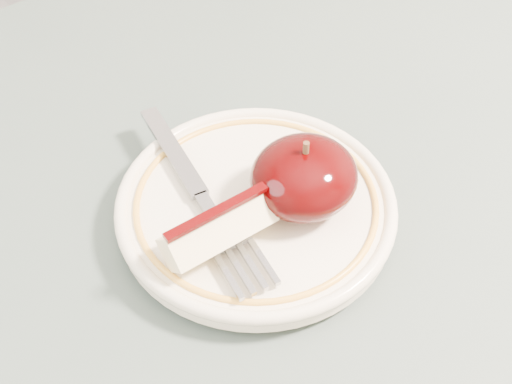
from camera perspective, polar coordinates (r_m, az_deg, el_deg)
table at (r=0.52m, az=11.62°, el=-13.51°), size 0.90×0.90×0.75m
plate at (r=0.47m, az=-0.00°, el=-1.16°), size 0.18×0.18×0.02m
apple_half at (r=0.45m, az=3.86°, el=1.22°), size 0.07×0.07×0.05m
apple_wedge at (r=0.43m, az=-3.07°, el=-2.98°), size 0.07×0.03×0.03m
fork at (r=0.46m, az=-4.39°, el=-0.37°), size 0.05×0.18×0.00m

